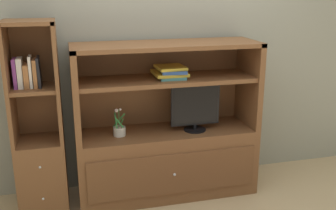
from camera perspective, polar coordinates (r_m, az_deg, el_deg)
name	(u,v)px	position (r m, az deg, el deg)	size (l,w,h in m)	color
painted_rear_wall	(157,36)	(3.70, -1.57, 9.84)	(6.00, 0.10, 2.80)	gray
media_console	(166,146)	(3.61, -0.22, -5.86)	(1.60, 0.54, 1.39)	brown
tv_monitor	(195,107)	(3.49, 3.93, -0.27)	(0.44, 0.20, 0.43)	black
potted_plant	(119,130)	(3.44, -7.00, -3.58)	(0.11, 0.11, 0.24)	beige
magazine_stack	(171,72)	(3.42, 0.40, 4.79)	(0.28, 0.31, 0.10)	teal
bookshelf_tall	(40,148)	(3.50, -17.85, -5.87)	(0.40, 0.41, 1.59)	brown
upright_book_row	(27,73)	(3.31, -19.53, 4.33)	(0.20, 0.17, 0.25)	purple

